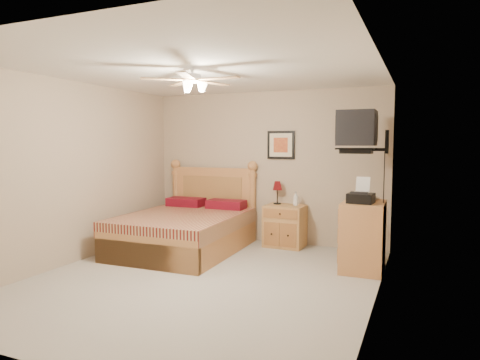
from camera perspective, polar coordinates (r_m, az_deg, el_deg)
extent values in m
plane|color=#A59F95|center=(5.34, -5.06, -13.10)|extent=(4.50, 4.50, 0.00)
cube|color=white|center=(5.15, -5.28, 14.38)|extent=(4.00, 4.50, 0.04)
cube|color=tan|center=(7.15, 3.45, 1.72)|extent=(4.00, 0.04, 2.50)
cube|color=tan|center=(3.31, -24.07, -2.53)|extent=(4.00, 0.04, 2.50)
cube|color=tan|center=(6.30, -21.38, 0.94)|extent=(0.04, 4.50, 2.50)
cube|color=tan|center=(4.51, 17.81, -0.44)|extent=(0.04, 4.50, 2.50)
cube|color=#A27D43|center=(6.90, 6.00, -6.11)|extent=(0.63, 0.48, 0.66)
imported|color=white|center=(6.82, 7.45, -2.48)|extent=(0.11, 0.11, 0.22)
cube|color=black|center=(7.03, 5.49, 4.66)|extent=(0.46, 0.04, 0.46)
cube|color=#BE7F49|center=(5.84, 16.09, -7.18)|extent=(0.54, 0.77, 0.89)
imported|color=#B4A48E|center=(6.01, 15.75, -2.37)|extent=(0.27, 0.33, 0.03)
imported|color=gray|center=(6.04, 15.91, -2.11)|extent=(0.27, 0.31, 0.02)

